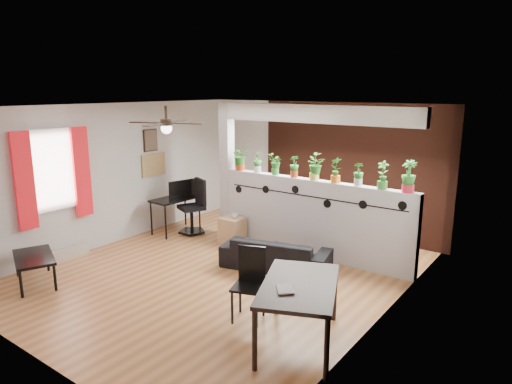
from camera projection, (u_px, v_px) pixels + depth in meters
name	position (u px, v px, depth m)	size (l,w,h in m)	color
room_shell	(220.00, 193.00, 6.98)	(6.30, 7.10, 2.90)	#9B6032
partition_wall	(313.00, 218.00, 7.83)	(3.60, 0.18, 1.35)	#BCBCC1
ceiling_header	(316.00, 114.00, 7.44)	(3.60, 0.18, 0.30)	white
pier_column	(227.00, 171.00, 8.79)	(0.22, 0.20, 2.60)	#BCBCC1
brick_panel	(351.00, 170.00, 8.85)	(3.90, 0.05, 2.60)	brown
vine_decal	(311.00, 197.00, 7.67)	(3.31, 0.01, 0.30)	black
window_assembly	(53.00, 173.00, 7.46)	(0.09, 1.30, 1.55)	white
baseboard_heater	(62.00, 255.00, 7.77)	(0.08, 1.00, 0.18)	beige
corkboard	(154.00, 165.00, 9.20)	(0.03, 0.60, 0.45)	#9F7F4D
framed_art	(150.00, 140.00, 9.05)	(0.03, 0.34, 0.44)	#8C7259
ceiling_fan	(166.00, 125.00, 6.97)	(1.19, 1.19, 0.43)	black
potted_plant_0	(240.00, 157.00, 8.54)	(0.27, 0.30, 0.46)	red
potted_plant_1	(257.00, 161.00, 8.32)	(0.19, 0.22, 0.38)	white
potted_plant_2	(275.00, 164.00, 8.09)	(0.20, 0.22, 0.38)	#368932
potted_plant_3	(294.00, 166.00, 7.87)	(0.22, 0.24, 0.38)	#AF3F1C
potted_plant_4	(314.00, 166.00, 7.63)	(0.28, 0.26, 0.45)	#D0D64B
potted_plant_5	(336.00, 169.00, 7.40)	(0.27, 0.28, 0.43)	orange
potted_plant_6	(358.00, 173.00, 7.18)	(0.23, 0.23, 0.37)	silver
potted_plant_7	(383.00, 174.00, 6.95)	(0.24, 0.21, 0.43)	#398B32
potted_plant_8	(409.00, 176.00, 6.72)	(0.26, 0.22, 0.48)	red
sofa	(276.00, 254.00, 7.38)	(1.66, 0.65, 0.49)	black
cube_shelf	(232.00, 231.00, 8.54)	(0.41, 0.37, 0.51)	tan
cup	(234.00, 216.00, 8.44)	(0.12, 0.12, 0.10)	gray
computer_desk	(175.00, 201.00, 9.16)	(0.56, 1.01, 0.71)	black
monitor	(180.00, 192.00, 9.24)	(0.06, 0.34, 0.19)	black
office_chair	(195.00, 210.00, 9.12)	(0.60, 0.60, 1.08)	black
dining_table	(299.00, 290.00, 5.11)	(1.27, 1.55, 0.73)	black
book	(277.00, 290.00, 4.91)	(0.18, 0.24, 0.02)	gray
folding_chair	(250.00, 277.00, 5.73)	(0.48, 0.48, 0.93)	black
coffee_table	(34.00, 259.00, 6.76)	(1.06, 0.84, 0.43)	black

